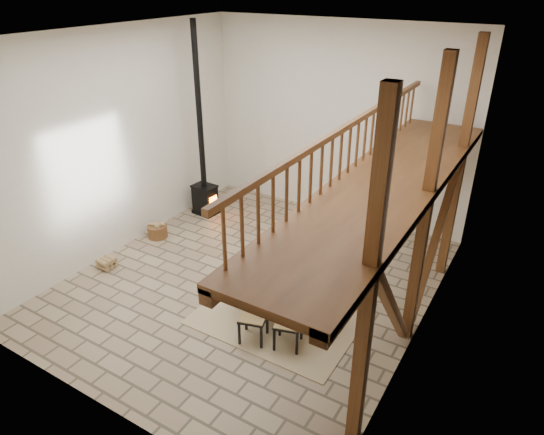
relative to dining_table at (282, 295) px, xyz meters
The scene contains 7 objects.
ground 1.37m from the dining_table, 149.92° to the left, with size 8.00×8.00×0.00m, color #9B8767.
room_shell 2.65m from the dining_table, 83.46° to the left, with size 7.02×8.02×5.01m.
rug 0.44m from the dining_table, 73.47° to the right, with size 3.00×2.50×0.02m, color tan.
dining_table is the anchor object (origin of this frame).
wood_stove 4.90m from the dining_table, 145.64° to the left, with size 0.67×0.54×5.00m.
log_basket 4.33m from the dining_table, 166.07° to the left, with size 0.48×0.48×0.40m.
log_stack 4.24m from the dining_table, behind, with size 0.35×0.36×0.23m.
Camera 1 is at (4.87, -7.22, 5.94)m, focal length 32.00 mm.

